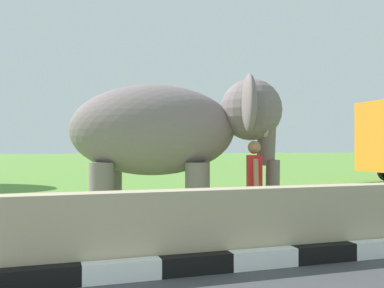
{
  "coord_description": "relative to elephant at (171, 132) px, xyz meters",
  "views": [
    {
      "loc": [
        0.21,
        -1.42,
        1.54
      ],
      "look_at": [
        2.63,
        6.05,
        1.6
      ],
      "focal_mm": 41.12,
      "sensor_mm": 36.0,
      "label": 1
    }
  ],
  "objects": [
    {
      "name": "elephant",
      "position": [
        0.0,
        0.0,
        0.0
      ],
      "size": [
        4.08,
        2.96,
        2.83
      ],
      "color": "slate",
      "rests_on": "ground_plane"
    },
    {
      "name": "person_handler",
      "position": [
        1.29,
        -0.88,
        -0.9
      ],
      "size": [
        0.36,
        0.66,
        1.66
      ],
      "color": "navy",
      "rests_on": "ground_plane"
    },
    {
      "name": "barrier_parapet",
      "position": [
        -0.38,
        -2.62,
        -1.33
      ],
      "size": [
        28.0,
        0.36,
        1.0
      ],
      "primitive_type": "cube",
      "color": "tan",
      "rests_on": "ground_plane"
    }
  ]
}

